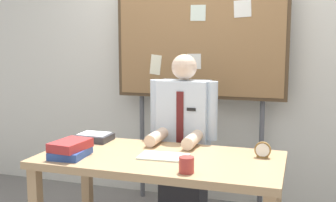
{
  "coord_description": "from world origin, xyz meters",
  "views": [
    {
      "loc": [
        0.89,
        -2.54,
        1.5
      ],
      "look_at": [
        0.0,
        0.18,
        1.1
      ],
      "focal_mm": 44.22,
      "sensor_mm": 36.0,
      "label": 1
    }
  ],
  "objects": [
    {
      "name": "book_stack",
      "position": [
        -0.56,
        -0.2,
        0.8
      ],
      "size": [
        0.23,
        0.29,
        0.11
      ],
      "color": "#2D4C99",
      "rests_on": "desk"
    },
    {
      "name": "paper_tray",
      "position": [
        -0.63,
        0.26,
        0.78
      ],
      "size": [
        0.26,
        0.2,
        0.06
      ],
      "color": "#333338",
      "rests_on": "desk"
    },
    {
      "name": "open_notebook",
      "position": [
        0.03,
        -0.02,
        0.75
      ],
      "size": [
        0.33,
        0.22,
        0.01
      ],
      "primitive_type": "cube",
      "rotation": [
        0.0,
        0.0,
        0.06
      ],
      "color": "silver",
      "rests_on": "desk"
    },
    {
      "name": "bulletin_board",
      "position": [
        -0.0,
        1.07,
        1.5
      ],
      "size": [
        1.55,
        0.09,
        2.05
      ],
      "color": "#4C3823",
      "rests_on": "ground_plane"
    },
    {
      "name": "person",
      "position": [
        0.0,
        0.57,
        0.66
      ],
      "size": [
        0.55,
        0.56,
        1.41
      ],
      "color": "#2D2D33",
      "rests_on": "ground_plane"
    },
    {
      "name": "back_wall",
      "position": [
        0.0,
        1.27,
        1.35
      ],
      "size": [
        6.4,
        0.08,
        2.7
      ],
      "primitive_type": "cube",
      "color": "silver",
      "rests_on": "ground_plane"
    },
    {
      "name": "desk_clock",
      "position": [
        0.66,
        0.17,
        0.8
      ],
      "size": [
        0.11,
        0.04,
        0.11
      ],
      "color": "olive",
      "rests_on": "desk"
    },
    {
      "name": "desk",
      "position": [
        0.0,
        0.0,
        0.66
      ],
      "size": [
        1.62,
        0.8,
        0.75
      ],
      "color": "tan",
      "rests_on": "ground_plane"
    },
    {
      "name": "coffee_mug",
      "position": [
        0.26,
        -0.29,
        0.79
      ],
      "size": [
        0.09,
        0.09,
        0.09
      ],
      "primitive_type": "cylinder",
      "color": "#B23833",
      "rests_on": "desk"
    }
  ]
}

